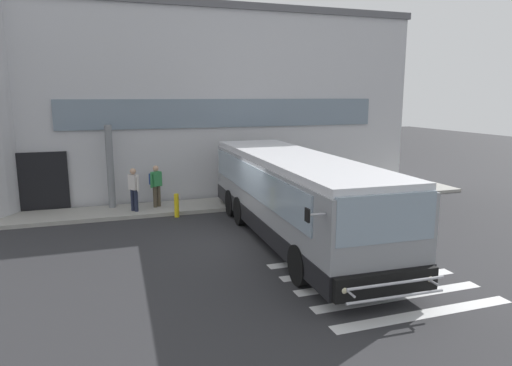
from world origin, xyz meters
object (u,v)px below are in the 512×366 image
Objects in this scene: bus_main_foreground at (293,198)px; passenger_by_doorway at (156,183)px; entry_support_column at (110,167)px; passenger_near_column at (134,187)px; safety_bollard_yellow at (177,205)px.

bus_main_foreground is 6.40m from passenger_by_doorway.
entry_support_column reaches higher than passenger_near_column.
passenger_near_column is (0.80, -0.94, -0.71)m from entry_support_column.
passenger_by_doorway is (0.89, 0.46, 0.03)m from passenger_near_column.
entry_support_column is 7.86m from bus_main_foreground.
passenger_by_doorway is at bearing 114.15° from safety_bollard_yellow.
entry_support_column reaches higher than safety_bollard_yellow.
entry_support_column is 1.42m from passenger_near_column.
bus_main_foreground is at bearing -51.50° from safety_bollard_yellow.
bus_main_foreground reaches higher than passenger_near_column.
safety_bollard_yellow is (-3.11, 3.90, -0.88)m from bus_main_foreground.
passenger_near_column is at bearing 133.90° from bus_main_foreground.
entry_support_column reaches higher than passenger_by_doorway.
entry_support_column is 1.96× the size of passenger_by_doorway.
safety_bollard_yellow is at bearing 128.50° from bus_main_foreground.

